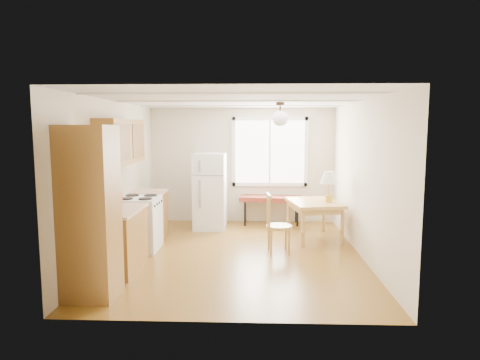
{
  "coord_description": "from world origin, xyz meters",
  "views": [
    {
      "loc": [
        0.3,
        -6.84,
        2.07
      ],
      "look_at": [
        0.02,
        0.64,
        1.15
      ],
      "focal_mm": 32.0,
      "sensor_mm": 36.0,
      "label": 1
    }
  ],
  "objects_px": {
    "dining_table": "(314,207)",
    "chair": "(273,220)",
    "refrigerator": "(210,191)",
    "bench": "(271,199)"
  },
  "relations": [
    {
      "from": "dining_table",
      "to": "chair",
      "type": "distance_m",
      "value": 1.22
    },
    {
      "from": "refrigerator",
      "to": "dining_table",
      "type": "xyz_separation_m",
      "value": [
        2.03,
        -0.76,
        -0.17
      ]
    },
    {
      "from": "bench",
      "to": "chair",
      "type": "bearing_deg",
      "value": -85.08
    },
    {
      "from": "bench",
      "to": "chair",
      "type": "relative_size",
      "value": 1.39
    },
    {
      "from": "chair",
      "to": "dining_table",
      "type": "bearing_deg",
      "value": 43.26
    },
    {
      "from": "bench",
      "to": "dining_table",
      "type": "height_order",
      "value": "dining_table"
    },
    {
      "from": "refrigerator",
      "to": "chair",
      "type": "height_order",
      "value": "refrigerator"
    },
    {
      "from": "dining_table",
      "to": "bench",
      "type": "bearing_deg",
      "value": 112.28
    },
    {
      "from": "chair",
      "to": "refrigerator",
      "type": "bearing_deg",
      "value": 120.07
    },
    {
      "from": "bench",
      "to": "dining_table",
      "type": "bearing_deg",
      "value": -51.85
    }
  ]
}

